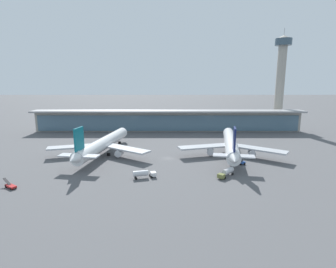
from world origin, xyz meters
The scene contains 10 objects.
ground_plane centered at (0.00, 0.00, 0.00)m, with size 1200.00×1200.00×0.00m, color #515154.
airliner_left_stand centered at (-31.76, 6.30, 5.56)m, with size 50.41×66.18×17.66m.
airliner_centre_stand centered at (30.70, 6.08, 5.56)m, with size 50.16×66.01×17.66m.
service_truck_near_nose_white centered at (-20.32, 13.76, 0.87)m, with size 2.98×1.92×2.05m.
service_truck_under_wing_olive centered at (22.26, -23.97, 1.71)m, with size 7.48×7.85×2.95m.
service_truck_mid_apron_blue centered at (32.09, -9.50, 0.87)m, with size 3.26×2.56×2.05m.
service_truck_by_tail_white centered at (-9.15, -25.56, 1.71)m, with size 8.89×4.47×2.95m.
service_truck_on_taxiway_red centered at (-53.49, -34.99, 0.81)m, with size 6.36×4.98×2.70m.
terminal_building centered at (0.00, 70.15, 7.87)m, with size 193.41×12.80×15.20m.
control_tower centered at (86.06, 86.25, 40.45)m, with size 12.00×12.00×74.25m.
Camera 1 is at (0.04, -119.01, 35.52)m, focal length 28.14 mm.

